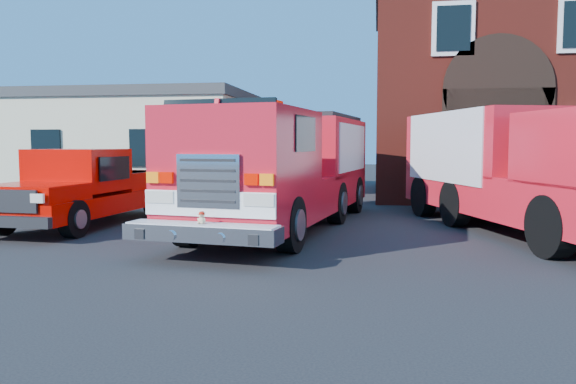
% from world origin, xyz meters
% --- Properties ---
extents(ground, '(100.00, 100.00, 0.00)m').
position_xyz_m(ground, '(0.00, 0.00, 0.00)').
color(ground, black).
rests_on(ground, ground).
extents(parking_stripe_far, '(0.12, 3.00, 0.01)m').
position_xyz_m(parking_stripe_far, '(6.50, 7.00, 0.00)').
color(parking_stripe_far, yellow).
rests_on(parking_stripe_far, ground).
extents(fire_station, '(15.20, 10.20, 8.45)m').
position_xyz_m(fire_station, '(8.99, 13.98, 4.25)').
color(fire_station, maroon).
rests_on(fire_station, ground).
extents(side_building, '(10.20, 8.20, 4.35)m').
position_xyz_m(side_building, '(-9.00, 13.00, 2.20)').
color(side_building, beige).
rests_on(side_building, ground).
extents(fire_engine, '(4.07, 10.03, 3.00)m').
position_xyz_m(fire_engine, '(-0.77, 3.33, 1.55)').
color(fire_engine, black).
rests_on(fire_engine, ground).
extents(pickup_truck, '(2.60, 6.27, 2.01)m').
position_xyz_m(pickup_truck, '(-6.10, 2.95, 0.95)').
color(pickup_truck, black).
rests_on(pickup_truck, ground).
extents(secondary_truck, '(5.39, 9.63, 2.99)m').
position_xyz_m(secondary_truck, '(4.99, 3.50, 1.63)').
color(secondary_truck, black).
rests_on(secondary_truck, ground).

